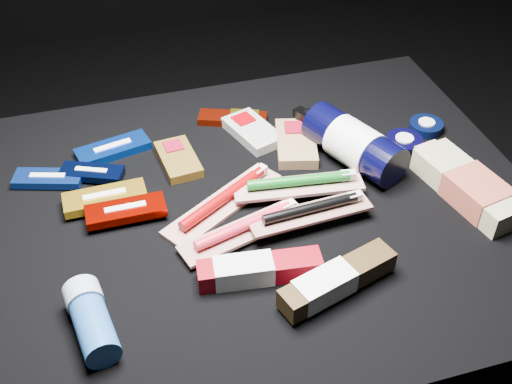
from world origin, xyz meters
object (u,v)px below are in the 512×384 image
object	(u,v)px
bodywash_bottle	(469,187)
toothpaste_carton_red	(254,270)
deodorant_stick	(91,320)
lotion_bottle	(354,144)

from	to	relation	value
bodywash_bottle	toothpaste_carton_red	size ratio (longest dim) A/B	1.21
bodywash_bottle	toothpaste_carton_red	bearing A→B (deg)	178.92
deodorant_stick	toothpaste_carton_red	distance (m)	0.24
lotion_bottle	bodywash_bottle	bearing A→B (deg)	-68.15
lotion_bottle	bodywash_bottle	xyz separation A→B (m)	(0.15, -0.15, -0.02)
deodorant_stick	bodywash_bottle	bearing A→B (deg)	0.35
lotion_bottle	deodorant_stick	distance (m)	0.55
lotion_bottle	toothpaste_carton_red	bearing A→B (deg)	-161.87
deodorant_stick	lotion_bottle	bearing A→B (deg)	18.37
lotion_bottle	deodorant_stick	size ratio (longest dim) A/B	1.86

